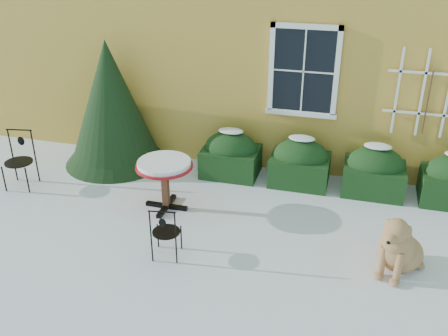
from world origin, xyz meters
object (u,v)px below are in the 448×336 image
(evergreen_shrub, at_px, (112,115))
(dog, at_px, (398,248))
(patio_chair_far, at_px, (20,159))
(patio_chair_near, at_px, (166,232))
(bistro_table, at_px, (164,169))

(evergreen_shrub, bearing_deg, dog, -22.60)
(evergreen_shrub, distance_m, dog, 5.75)
(patio_chair_far, bearing_deg, patio_chair_near, -32.23)
(dog, bearing_deg, patio_chair_far, -164.47)
(bistro_table, relative_size, dog, 0.91)
(patio_chair_far, bearing_deg, evergreen_shrub, 39.40)
(dog, bearing_deg, evergreen_shrub, -179.86)
(evergreen_shrub, bearing_deg, patio_chair_near, -51.74)
(patio_chair_far, relative_size, dog, 1.00)
(patio_chair_near, xyz_separation_m, dog, (3.14, 0.52, -0.03))
(patio_chair_far, xyz_separation_m, dog, (6.45, -0.82, -0.13))
(bistro_table, xyz_separation_m, dog, (3.65, -0.75, -0.34))
(evergreen_shrub, distance_m, patio_chair_near, 3.50)
(patio_chair_near, bearing_deg, evergreen_shrub, -60.53)
(evergreen_shrub, xyz_separation_m, patio_chair_far, (-1.17, -1.38, -0.46))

